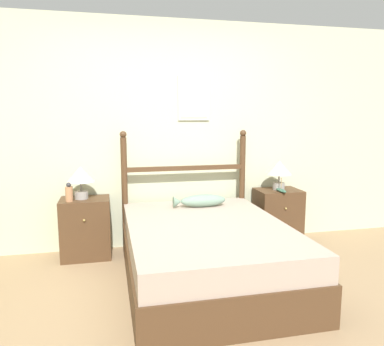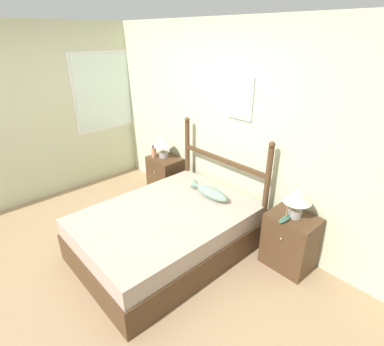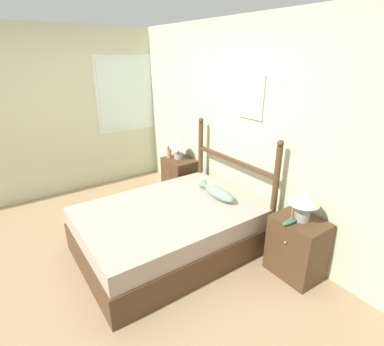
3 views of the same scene
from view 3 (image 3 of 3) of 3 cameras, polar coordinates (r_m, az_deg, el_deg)
ground_plane at (r=3.64m, az=-15.06°, el=-15.26°), size 16.00×16.00×0.00m
wall_back at (r=3.91m, az=7.52°, el=8.79°), size 6.40×0.08×2.55m
wall_left at (r=5.09m, az=-24.91°, el=10.06°), size 0.08×6.40×2.55m
bed at (r=3.51m, az=-4.37°, el=-10.66°), size 1.43×1.96×0.54m
headboard at (r=3.81m, az=7.74°, el=-0.30°), size 1.43×0.07×1.33m
nightstand_left at (r=4.72m, az=-2.37°, el=-0.99°), size 0.51×0.41×0.63m
nightstand_right at (r=3.31m, az=19.33°, el=-13.20°), size 0.51×0.41×0.63m
table_lamp_left at (r=4.56m, az=-2.61°, el=5.61°), size 0.29×0.29×0.34m
table_lamp_right at (r=3.04m, az=20.68°, el=-4.53°), size 0.29×0.29×0.34m
bottle at (r=4.64m, az=-4.39°, el=3.91°), size 0.07×0.07×0.20m
model_boat at (r=3.06m, az=18.31°, el=-8.66°), size 0.07×0.23×0.16m
fish_pillow at (r=3.59m, az=4.89°, el=-3.70°), size 0.57×0.16×0.13m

